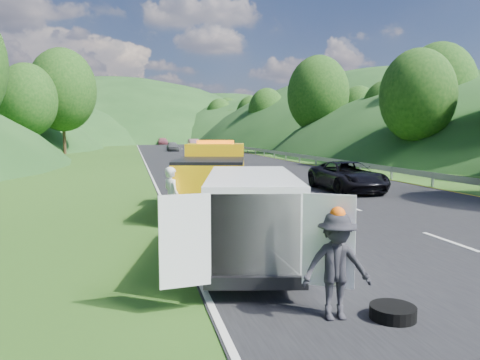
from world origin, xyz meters
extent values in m
plane|color=#38661E|center=(0.00, 0.00, 0.00)|extent=(320.00, 320.00, 0.00)
cube|color=black|center=(3.00, 40.00, 0.01)|extent=(14.00, 200.00, 0.02)
cube|color=gray|center=(10.30, 52.50, 0.00)|extent=(0.06, 140.00, 1.52)
cylinder|color=black|center=(-2.67, 6.46, 0.51)|extent=(0.60, 1.07, 1.02)
cylinder|color=black|center=(-0.80, 5.98, 0.51)|extent=(0.60, 1.07, 1.02)
cylinder|color=black|center=(-3.67, 2.52, 0.51)|extent=(0.60, 1.07, 1.02)
cylinder|color=black|center=(-1.80, 2.05, 0.51)|extent=(0.60, 1.07, 1.02)
cube|color=yellow|center=(-1.95, 5.39, 1.47)|extent=(2.52, 2.11, 1.93)
cube|color=yellow|center=(-2.51, 3.17, 1.22)|extent=(3.02, 3.90, 1.32)
cube|color=black|center=(-2.51, 3.17, 1.93)|extent=(3.02, 3.90, 0.10)
cube|color=black|center=(-1.65, 6.57, 0.91)|extent=(2.27, 1.68, 0.71)
cube|color=black|center=(-1.49, 7.16, 0.71)|extent=(2.12, 0.72, 0.51)
cube|color=yellow|center=(-1.56, 6.91, 1.57)|extent=(2.17, 1.28, 1.11)
cube|color=orange|center=(-1.95, 5.39, 2.49)|extent=(1.44, 0.60, 0.16)
cube|color=black|center=(-1.77, 6.08, 1.83)|extent=(1.89, 0.56, 0.91)
cylinder|color=black|center=(-3.08, -1.18, 0.35)|extent=(0.41, 0.74, 0.70)
cylinder|color=black|center=(-1.53, -1.53, 0.35)|extent=(0.41, 0.74, 0.70)
cylinder|color=black|center=(-3.73, -4.10, 0.35)|extent=(0.41, 0.74, 0.70)
cylinder|color=black|center=(-2.18, -4.45, 0.35)|extent=(0.41, 0.74, 0.70)
cube|color=white|center=(-2.65, -2.90, 1.19)|extent=(2.76, 4.86, 1.63)
cube|color=white|center=(-2.12, -0.54, 0.84)|extent=(1.89, 1.16, 0.88)
cube|color=black|center=(-2.16, -0.71, 1.54)|extent=(1.65, 0.65, 0.73)
cube|color=black|center=(-3.14, -5.09, 1.19)|extent=(1.48, 0.41, 1.41)
cube|color=white|center=(-4.34, -5.23, 1.19)|extent=(0.84, 0.16, 1.50)
cube|color=white|center=(-2.11, -5.73, 1.19)|extent=(0.73, 0.50, 1.50)
cube|color=black|center=(-3.16, -5.18, 0.40)|extent=(1.75, 0.51, 0.22)
imported|color=silver|center=(-3.98, 1.58, 0.00)|extent=(0.72, 0.81, 1.84)
imported|color=tan|center=(-2.65, -0.59, 0.00)|extent=(0.58, 0.47, 1.10)
imported|color=black|center=(-2.10, -6.03, 0.00)|extent=(1.15, 0.74, 1.67)
cube|color=#5D5845|center=(-4.01, -0.27, 0.31)|extent=(0.44, 0.34, 0.63)
cylinder|color=black|center=(-1.23, -6.23, 0.00)|extent=(0.72, 0.72, 0.20)
imported|color=black|center=(5.08, 8.31, 0.00)|extent=(2.42, 5.18, 1.43)
imported|color=#535458|center=(0.78, 56.06, 0.00)|extent=(1.63, 4.05, 1.38)
imported|color=#815659|center=(5.35, 67.13, 0.00)|extent=(1.65, 4.73, 1.56)
imported|color=#9C4E5B|center=(1.53, 88.35, 0.00)|extent=(2.00, 4.92, 1.43)
camera|label=1|loc=(-5.14, -12.52, 2.93)|focal=35.00mm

